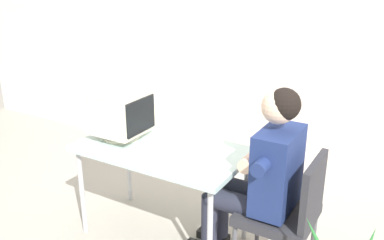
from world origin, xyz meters
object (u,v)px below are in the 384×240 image
object	(u,v)px
keyboard	(159,146)
person_seated	(261,173)
desk	(162,155)
office_chair	(288,210)
crt_monitor	(120,112)

from	to	relation	value
keyboard	person_seated	distance (m)	0.74
desk	office_chair	world-z (taller)	office_chair
crt_monitor	office_chair	size ratio (longest dim) A/B	0.45
desk	person_seated	world-z (taller)	person_seated
desk	crt_monitor	distance (m)	0.44
desk	crt_monitor	size ratio (longest dim) A/B	3.14
person_seated	crt_monitor	bearing A→B (deg)	-177.48
person_seated	keyboard	bearing A→B (deg)	-175.10
desk	crt_monitor	bearing A→B (deg)	-178.87
crt_monitor	keyboard	xyz separation A→B (m)	(0.34, -0.02, -0.18)
office_chair	desk	bearing A→B (deg)	-177.47
crt_monitor	office_chair	world-z (taller)	crt_monitor
office_chair	person_seated	size ratio (longest dim) A/B	0.68
crt_monitor	keyboard	distance (m)	0.39
desk	crt_monitor	world-z (taller)	crt_monitor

